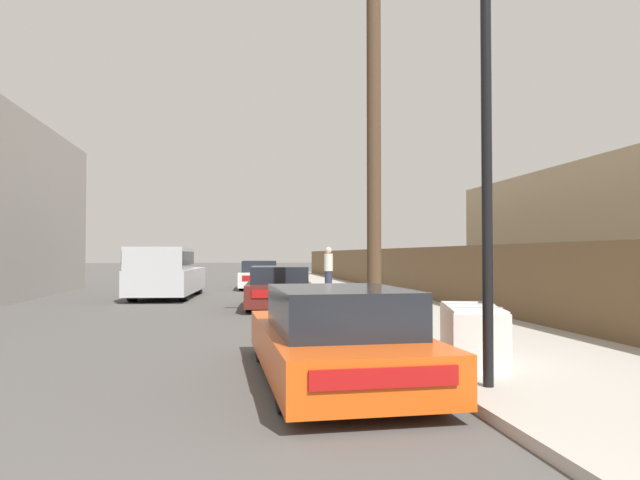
% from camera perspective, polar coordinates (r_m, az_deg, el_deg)
% --- Properties ---
extents(sidewalk_curb, '(4.20, 63.00, 0.12)m').
position_cam_1_polar(sidewalk_curb, '(25.54, 1.40, -4.94)').
color(sidewalk_curb, '#ADA89E').
rests_on(sidewalk_curb, ground).
extents(discarded_fridge, '(1.12, 1.79, 0.81)m').
position_cam_1_polar(discarded_fridge, '(8.23, 14.98, -9.11)').
color(discarded_fridge, silver).
rests_on(discarded_fridge, sidewalk_curb).
extents(parked_sports_car_red, '(1.93, 4.65, 1.20)m').
position_cam_1_polar(parked_sports_car_red, '(7.37, 1.45, -9.72)').
color(parked_sports_car_red, '#E05114').
rests_on(parked_sports_car_red, ground).
extents(car_parked_mid, '(2.20, 4.22, 1.26)m').
position_cam_1_polar(car_parked_mid, '(17.22, -4.12, -4.84)').
color(car_parked_mid, '#5B1E19').
rests_on(car_parked_mid, ground).
extents(car_parked_far, '(2.09, 4.22, 1.32)m').
position_cam_1_polar(car_parked_far, '(26.86, -6.06, -3.56)').
color(car_parked_far, silver).
rests_on(car_parked_far, ground).
extents(pickup_truck, '(2.48, 5.85, 1.87)m').
position_cam_1_polar(pickup_truck, '(21.53, -15.21, -3.22)').
color(pickup_truck, silver).
rests_on(pickup_truck, ground).
extents(utility_pole, '(1.80, 0.30, 8.50)m').
position_cam_1_polar(utility_pole, '(12.31, 5.41, 12.02)').
color(utility_pole, '#4C3826').
rests_on(utility_pole, sidewalk_curb).
extents(street_lamp, '(0.26, 0.26, 5.07)m').
position_cam_1_polar(street_lamp, '(6.89, 16.31, 10.52)').
color(street_lamp, black).
rests_on(street_lamp, sidewalk_curb).
extents(wooden_fence, '(0.08, 43.12, 1.74)m').
position_cam_1_polar(wooden_fence, '(25.16, 6.10, -2.86)').
color(wooden_fence, brown).
rests_on(wooden_fence, sidewalk_curb).
extents(pedestrian, '(0.34, 0.34, 1.78)m').
position_cam_1_polar(pedestrian, '(22.02, 0.85, -2.94)').
color(pedestrian, '#282D42').
rests_on(pedestrian, sidewalk_curb).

